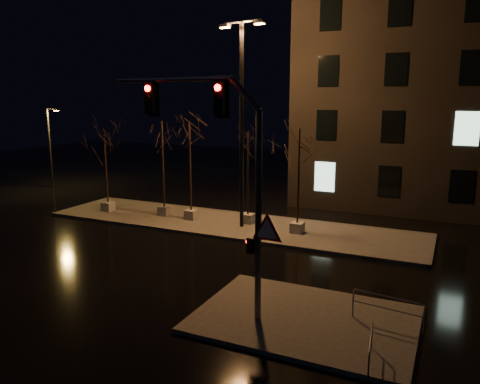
% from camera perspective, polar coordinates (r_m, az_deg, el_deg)
% --- Properties ---
extents(ground, '(90.00, 90.00, 0.00)m').
position_cam_1_polar(ground, '(21.97, -8.49, -7.82)').
color(ground, black).
rests_on(ground, ground).
extents(median, '(22.00, 5.00, 0.15)m').
position_cam_1_polar(median, '(26.92, -1.46, -3.92)').
color(median, '#4A4742').
rests_on(median, ground).
extents(sidewalk_corner, '(7.00, 5.00, 0.15)m').
position_cam_1_polar(sidewalk_corner, '(16.00, 7.88, -15.09)').
color(sidewalk_corner, '#4A4742').
rests_on(sidewalk_corner, ground).
extents(tree_0, '(1.80, 1.80, 4.99)m').
position_cam_1_polar(tree_0, '(30.23, -16.13, 4.79)').
color(tree_0, '#A6A49B').
rests_on(tree_0, median).
extents(tree_1, '(1.80, 1.80, 5.86)m').
position_cam_1_polar(tree_1, '(28.24, -9.45, 5.99)').
color(tree_1, '#A6A49B').
rests_on(tree_1, median).
extents(tree_2, '(1.80, 1.80, 5.86)m').
position_cam_1_polar(tree_2, '(27.07, -6.15, 5.85)').
color(tree_2, '#A6A49B').
rests_on(tree_2, median).
extents(tree_3, '(1.80, 1.80, 5.36)m').
position_cam_1_polar(tree_3, '(26.03, 1.00, 4.85)').
color(tree_3, '#A6A49B').
rests_on(tree_3, median).
extents(tree_4, '(1.80, 1.80, 5.64)m').
position_cam_1_polar(tree_4, '(24.31, 7.21, 4.81)').
color(tree_4, '#A6A49B').
rests_on(tree_4, median).
extents(traffic_signal_mast, '(6.30, 0.42, 7.70)m').
position_cam_1_polar(traffic_signal_mast, '(14.77, -2.10, 3.70)').
color(traffic_signal_mast, '#515358').
rests_on(traffic_signal_mast, sidewalk_corner).
extents(streetlight_main, '(2.73, 0.81, 10.93)m').
position_cam_1_polar(streetlight_main, '(25.21, 0.21, 9.75)').
color(streetlight_main, black).
rests_on(streetlight_main, median).
extents(streetlight_far, '(1.25, 0.22, 6.39)m').
position_cam_1_polar(streetlight_far, '(40.67, -22.09, 5.39)').
color(streetlight_far, black).
rests_on(streetlight_far, ground).
extents(guard_rail_a, '(2.23, 0.36, 0.97)m').
position_cam_1_polar(guard_rail_a, '(15.75, 17.53, -13.14)').
color(guard_rail_a, '#515358').
rests_on(guard_rail_a, sidewalk_corner).
extents(guard_rail_b, '(0.26, 1.80, 0.86)m').
position_cam_1_polar(guard_rail_b, '(13.58, 15.63, -17.54)').
color(guard_rail_b, '#515358').
rests_on(guard_rail_b, sidewalk_corner).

